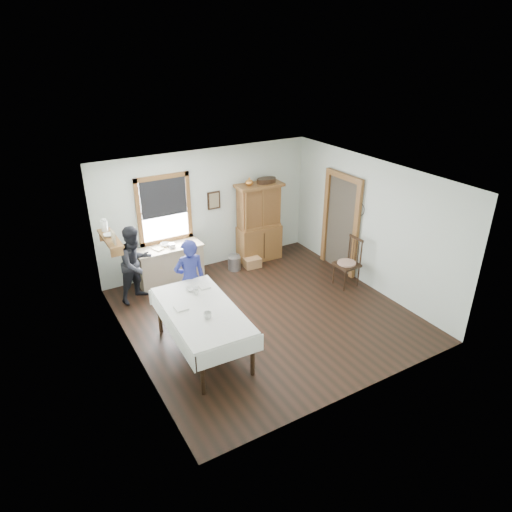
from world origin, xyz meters
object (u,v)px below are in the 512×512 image
wicker_basket (252,263)px  china_hutch (259,223)px  work_counter (170,264)px  woman_blue (190,282)px  pail (234,263)px  spindle_chair (347,262)px  figure_dark (136,266)px  dining_table (203,331)px

wicker_basket → china_hutch: bearing=40.8°
work_counter → woman_blue: 1.56m
china_hutch → wicker_basket: 0.94m
pail → woman_blue: bearing=-140.5°
pail → woman_blue: woman_blue is taller
china_hutch → spindle_chair: bearing=-62.8°
figure_dark → work_counter: bearing=0.4°
work_counter → china_hutch: (2.23, 0.01, 0.51)m
spindle_chair → china_hutch: bearing=112.7°
woman_blue → work_counter: bearing=-90.6°
work_counter → china_hutch: size_ratio=0.77×
china_hutch → woman_blue: china_hutch is taller
wicker_basket → figure_dark: figure_dark is taller
dining_table → wicker_basket: 3.26m
pail → woman_blue: size_ratio=0.21×
pail → woman_blue: (-1.60, -1.32, 0.58)m
spindle_chair → woman_blue: (-3.31, 0.52, 0.20)m
dining_table → spindle_chair: size_ratio=1.97×
wicker_basket → woman_blue: (-2.01, -1.21, 0.63)m
pail → figure_dark: bearing=-175.9°
dining_table → pail: size_ratio=6.82×
figure_dark → pail: bearing=-19.5°
work_counter → wicker_basket: bearing=-10.1°
spindle_chair → dining_table: bearing=-172.5°
work_counter → figure_dark: (-0.82, -0.36, 0.32)m
pail → china_hutch: bearing=15.2°
spindle_chair → figure_dark: (-3.98, 1.68, 0.19)m
figure_dark → dining_table: bearing=-103.6°
dining_table → woman_blue: 1.17m
spindle_chair → figure_dark: figure_dark is taller
pail → spindle_chair: bearing=-47.1°
work_counter → china_hutch: china_hutch is taller
dining_table → figure_dark: 2.31m
wicker_basket → figure_dark: size_ratio=0.26×
pail → woman_blue: 2.15m
china_hutch → wicker_basket: size_ratio=4.88×
woman_blue → spindle_chair: bearing=176.1°
work_counter → wicker_basket: work_counter is taller
pail → wicker_basket: size_ratio=0.82×
dining_table → figure_dark: bearing=100.0°
wicker_basket → figure_dark: (-2.68, -0.06, 0.61)m
work_counter → wicker_basket: 1.91m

